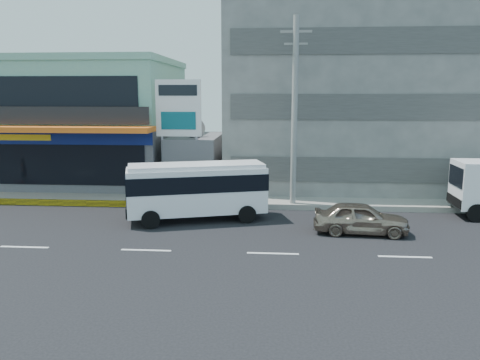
{
  "coord_description": "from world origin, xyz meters",
  "views": [
    {
      "loc": [
        5.07,
        -17.32,
        6.05
      ],
      "look_at": [
        3.44,
        3.7,
        2.2
      ],
      "focal_mm": 35.0,
      "sensor_mm": 36.0,
      "label": 1
    }
  ],
  "objects_px": {
    "utility_pole_near": "(294,112)",
    "sedan": "(361,218)",
    "shop_building": "(85,125)",
    "concrete_building": "(351,80)",
    "minibus": "(197,187)",
    "satellite_dish": "(193,136)",
    "billboard": "(179,115)"
  },
  "relations": [
    {
      "from": "billboard",
      "to": "shop_building",
      "type": "bearing_deg",
      "value": 147.68
    },
    {
      "from": "concrete_building",
      "to": "utility_pole_near",
      "type": "distance_m",
      "value": 8.79
    },
    {
      "from": "sedan",
      "to": "shop_building",
      "type": "bearing_deg",
      "value": 61.31
    },
    {
      "from": "concrete_building",
      "to": "utility_pole_near",
      "type": "height_order",
      "value": "concrete_building"
    },
    {
      "from": "satellite_dish",
      "to": "billboard",
      "type": "xyz_separation_m",
      "value": [
        -0.5,
        -1.8,
        1.35
      ]
    },
    {
      "from": "utility_pole_near",
      "to": "sedan",
      "type": "relative_size",
      "value": 2.43
    },
    {
      "from": "concrete_building",
      "to": "minibus",
      "type": "relative_size",
      "value": 2.29
    },
    {
      "from": "satellite_dish",
      "to": "concrete_building",
      "type": "bearing_deg",
      "value": 21.8
    },
    {
      "from": "satellite_dish",
      "to": "utility_pole_near",
      "type": "bearing_deg",
      "value": -30.96
    },
    {
      "from": "shop_building",
      "to": "concrete_building",
      "type": "distance_m",
      "value": 18.28
    },
    {
      "from": "billboard",
      "to": "satellite_dish",
      "type": "bearing_deg",
      "value": 74.48
    },
    {
      "from": "sedan",
      "to": "utility_pole_near",
      "type": "bearing_deg",
      "value": 37.21
    },
    {
      "from": "shop_building",
      "to": "billboard",
      "type": "distance_m",
      "value": 8.92
    },
    {
      "from": "satellite_dish",
      "to": "billboard",
      "type": "relative_size",
      "value": 0.22
    },
    {
      "from": "satellite_dish",
      "to": "minibus",
      "type": "relative_size",
      "value": 0.21
    },
    {
      "from": "satellite_dish",
      "to": "sedan",
      "type": "distance_m",
      "value": 12.26
    },
    {
      "from": "shop_building",
      "to": "concrete_building",
      "type": "bearing_deg",
      "value": 3.35
    },
    {
      "from": "billboard",
      "to": "utility_pole_near",
      "type": "distance_m",
      "value": 6.75
    },
    {
      "from": "sedan",
      "to": "concrete_building",
      "type": "bearing_deg",
      "value": -1.18
    },
    {
      "from": "concrete_building",
      "to": "satellite_dish",
      "type": "bearing_deg",
      "value": -158.2
    },
    {
      "from": "sedan",
      "to": "minibus",
      "type": "bearing_deg",
      "value": 82.0
    },
    {
      "from": "minibus",
      "to": "sedan",
      "type": "distance_m",
      "value": 7.82
    },
    {
      "from": "shop_building",
      "to": "satellite_dish",
      "type": "relative_size",
      "value": 8.27
    },
    {
      "from": "shop_building",
      "to": "satellite_dish",
      "type": "bearing_deg",
      "value": -20.21
    },
    {
      "from": "shop_building",
      "to": "minibus",
      "type": "height_order",
      "value": "shop_building"
    },
    {
      "from": "shop_building",
      "to": "sedan",
      "type": "distance_m",
      "value": 20.35
    },
    {
      "from": "minibus",
      "to": "sedan",
      "type": "height_order",
      "value": "minibus"
    },
    {
      "from": "concrete_building",
      "to": "sedan",
      "type": "bearing_deg",
      "value": -95.51
    },
    {
      "from": "minibus",
      "to": "satellite_dish",
      "type": "bearing_deg",
      "value": 101.24
    },
    {
      "from": "utility_pole_near",
      "to": "sedan",
      "type": "height_order",
      "value": "utility_pole_near"
    },
    {
      "from": "concrete_building",
      "to": "utility_pole_near",
      "type": "relative_size",
      "value": 1.6
    },
    {
      "from": "concrete_building",
      "to": "billboard",
      "type": "distance_m",
      "value": 12.17
    }
  ]
}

